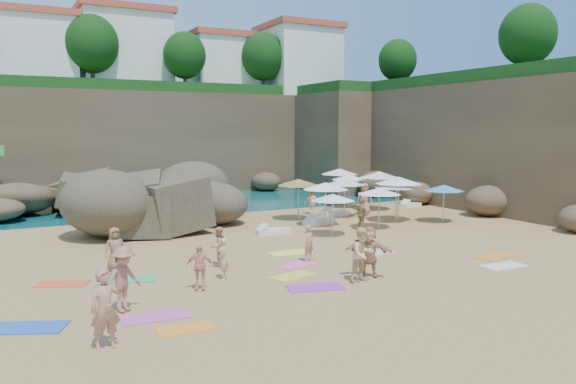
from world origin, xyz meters
name	(u,v)px	position (x,y,z in m)	size (l,w,h in m)	color
ground	(279,246)	(0.00, 0.00, 0.00)	(120.00, 120.00, 0.00)	tan
seawater	(132,185)	(0.00, 30.00, 0.00)	(120.00, 120.00, 0.00)	#0C4751
cliff_back	(168,142)	(2.00, 25.00, 4.00)	(44.00, 8.00, 8.00)	brown
cliff_right	(466,145)	(19.00, 8.00, 4.00)	(8.00, 30.00, 8.00)	brown
cliff_corner	(349,142)	(17.00, 20.00, 4.00)	(10.00, 12.00, 8.00)	brown
clifftop_buildings	(174,57)	(2.96, 25.79, 11.24)	(28.48, 9.48, 7.00)	white
clifftop_trees	(221,49)	(4.78, 19.52, 11.26)	(35.60, 23.82, 4.40)	#11380F
rock_outcrop	(158,226)	(-3.44, 7.61, 0.00)	(7.88, 5.91, 3.15)	brown
parasol_0	(326,186)	(4.47, 3.45, 2.14)	(2.47, 2.47, 2.33)	silver
parasol_1	(340,172)	(9.90, 10.53, 2.24)	(2.58, 2.58, 2.44)	silver
parasol_2	(349,177)	(9.52, 8.77, 2.00)	(2.30, 2.30, 2.18)	silver
parasol_3	(380,175)	(10.56, 6.88, 2.27)	(2.61, 2.61, 2.47)	silver
parasol_4	(396,185)	(8.64, 2.78, 2.08)	(2.40, 2.40, 2.27)	silver
parasol_6	(299,182)	(4.20, 5.94, 2.14)	(2.46, 2.46, 2.33)	silver
parasol_7	(345,182)	(7.04, 5.52, 2.08)	(2.40, 2.40, 2.27)	silver
parasol_8	(399,180)	(8.92, 2.93, 2.29)	(2.64, 2.64, 2.50)	silver
parasol_9	(333,197)	(3.35, 0.92, 1.88)	(2.16, 2.16, 2.04)	silver
parasol_10	(444,188)	(10.90, 1.48, 1.91)	(2.20, 2.20, 2.08)	silver
parasol_11	(379,191)	(6.53, 1.49, 1.96)	(2.26, 2.26, 2.13)	silver
lounger_0	(219,220)	(-0.13, 7.22, 0.15)	(1.92, 0.64, 0.30)	white
lounger_1	(316,222)	(4.28, 4.04, 0.13)	(1.61, 0.54, 0.25)	silver
lounger_2	(335,214)	(6.75, 6.13, 0.14)	(1.78, 0.59, 0.28)	white
lounger_3	(273,231)	(1.02, 2.68, 0.13)	(1.72, 0.57, 0.27)	silver
lounger_4	(411,205)	(13.29, 7.10, 0.13)	(1.67, 0.56, 0.26)	white
lounger_5	(321,222)	(4.50, 3.99, 0.14)	(1.83, 0.61, 0.28)	silver
towel_0	(27,328)	(-10.42, -6.16, 0.02)	(1.94, 0.97, 0.03)	blue
towel_1	(156,317)	(-7.24, -6.85, 0.02)	(1.84, 0.92, 0.03)	#D2519D
towel_2	(186,329)	(-6.79, -8.14, 0.01)	(1.50, 0.75, 0.03)	orange
towel_3	(128,280)	(-7.11, -2.63, 0.02)	(1.88, 0.94, 0.03)	#31AD5F
towel_4	(290,253)	(-0.22, -1.46, 0.02)	(1.73, 0.86, 0.03)	#FDF942
towel_5	(378,253)	(3.03, -3.14, 0.01)	(1.49, 0.74, 0.03)	silver
towel_6	(315,287)	(-1.90, -6.40, 0.02)	(1.81, 0.91, 0.03)	purple
towel_7	(62,284)	(-9.18, -2.15, 0.01)	(1.65, 0.82, 0.03)	#E84F29
towel_9	(298,265)	(-0.94, -3.48, 0.01)	(1.54, 0.77, 0.03)	pink
towel_10	(496,257)	(6.83, -5.94, 0.02)	(1.71, 0.86, 0.03)	orange
towel_12	(293,276)	(-1.85, -4.79, 0.01)	(1.66, 0.83, 0.03)	yellow
towel_13	(503,266)	(5.87, -7.17, 0.02)	(1.73, 0.87, 0.03)	white
person_stand_0	(105,309)	(-8.82, -8.50, 0.96)	(0.70, 0.46, 1.92)	tan
person_stand_1	(218,246)	(-3.66, -2.16, 0.75)	(0.73, 0.57, 1.50)	tan
person_stand_2	(312,201)	(5.89, 7.30, 0.83)	(1.07, 0.44, 1.66)	#DCBA7D
person_stand_3	(362,215)	(5.44, 1.47, 0.82)	(0.96, 0.40, 1.64)	#A68353
person_stand_4	(364,199)	(8.56, 5.67, 0.96)	(0.94, 0.51, 1.92)	tan
person_stand_5	(130,207)	(-4.35, 10.13, 0.79)	(1.46, 0.42, 1.58)	#A58352
person_stand_6	(223,259)	(-4.17, -4.03, 0.72)	(0.53, 0.35, 1.45)	#E2B180
person_lie_0	(124,304)	(-7.91, -6.00, 0.25)	(1.20, 1.85, 0.49)	#A26B51
person_lie_1	(200,284)	(-5.31, -4.89, 0.18)	(0.87, 1.48, 0.36)	#F0AA88
person_lie_2	(116,265)	(-7.25, -1.14, 0.21)	(0.77, 1.57, 0.42)	#916148
person_lie_3	(369,270)	(0.47, -6.07, 0.23)	(1.63, 1.75, 0.47)	tan
person_lie_4	(309,258)	(-0.29, -3.18, 0.17)	(0.51, 1.41, 0.34)	tan
person_lie_5	(362,272)	(-0.13, -6.52, 0.35)	(0.89, 1.84, 0.70)	#ECBF86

